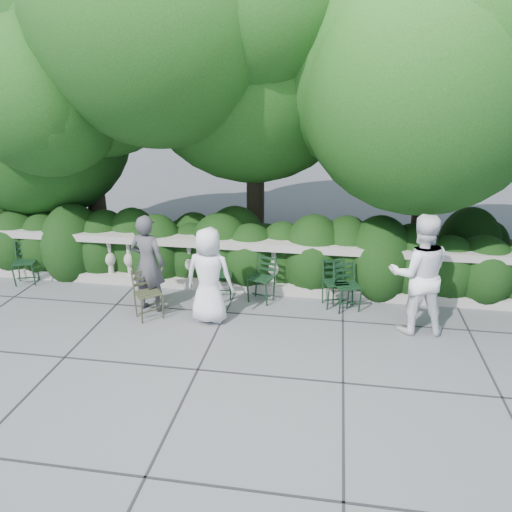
# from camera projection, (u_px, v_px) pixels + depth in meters

# --- Properties ---
(ground) EXTENTS (90.00, 90.00, 0.00)m
(ground) POSITION_uv_depth(u_px,v_px,m) (246.00, 338.00, 7.79)
(ground) COLOR #55575D
(ground) RESTS_ON ground
(balustrade) EXTENTS (12.00, 0.44, 1.00)m
(balustrade) POSITION_uv_depth(u_px,v_px,m) (263.00, 267.00, 9.30)
(balustrade) COLOR #9E998E
(balustrade) RESTS_ON ground
(shrub_hedge) EXTENTS (15.00, 2.60, 1.70)m
(shrub_hedge) POSITION_uv_depth(u_px,v_px,m) (271.00, 268.00, 10.58)
(shrub_hedge) COLOR black
(shrub_hedge) RESTS_ON ground
(tree_canopy) EXTENTS (15.04, 6.52, 6.78)m
(tree_canopy) POSITION_uv_depth(u_px,v_px,m) (311.00, 69.00, 9.30)
(tree_canopy) COLOR #3F3023
(tree_canopy) RESTS_ON ground
(chair_a) EXTENTS (0.57, 0.60, 0.84)m
(chair_a) POSITION_uv_depth(u_px,v_px,m) (26.00, 286.00, 9.69)
(chair_a) COLOR black
(chair_a) RESTS_ON ground
(chair_b) EXTENTS (0.50, 0.54, 0.84)m
(chair_b) POSITION_uv_depth(u_px,v_px,m) (221.00, 300.00, 9.11)
(chair_b) COLOR black
(chair_b) RESTS_ON ground
(chair_c) EXTENTS (0.57, 0.59, 0.84)m
(chair_c) POSITION_uv_depth(u_px,v_px,m) (337.00, 309.00, 8.74)
(chair_c) COLOR black
(chair_c) RESTS_ON ground
(chair_d) EXTENTS (0.58, 0.61, 0.84)m
(chair_d) POSITION_uv_depth(u_px,v_px,m) (349.00, 313.00, 8.60)
(chair_d) COLOR black
(chair_d) RESTS_ON ground
(chair_e) EXTENTS (0.56, 0.58, 0.84)m
(chair_e) POSITION_uv_depth(u_px,v_px,m) (258.00, 304.00, 8.93)
(chair_e) COLOR black
(chair_e) RESTS_ON ground
(chair_weathered) EXTENTS (0.64, 0.65, 0.84)m
(chair_weathered) POSITION_uv_depth(u_px,v_px,m) (153.00, 321.00, 8.32)
(chair_weathered) COLOR black
(chair_weathered) RESTS_ON ground
(person_businessman) EXTENTS (0.82, 0.57, 1.61)m
(person_businessman) POSITION_uv_depth(u_px,v_px,m) (209.00, 276.00, 8.08)
(person_businessman) COLOR white
(person_businessman) RESTS_ON ground
(person_woman_grey) EXTENTS (0.67, 0.49, 1.70)m
(person_woman_grey) POSITION_uv_depth(u_px,v_px,m) (148.00, 263.00, 8.47)
(person_woman_grey) COLOR #414045
(person_woman_grey) RESTS_ON ground
(person_casual_man) EXTENTS (1.00, 0.81, 1.93)m
(person_casual_man) POSITION_uv_depth(u_px,v_px,m) (419.00, 274.00, 7.71)
(person_casual_man) COLOR white
(person_casual_man) RESTS_ON ground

